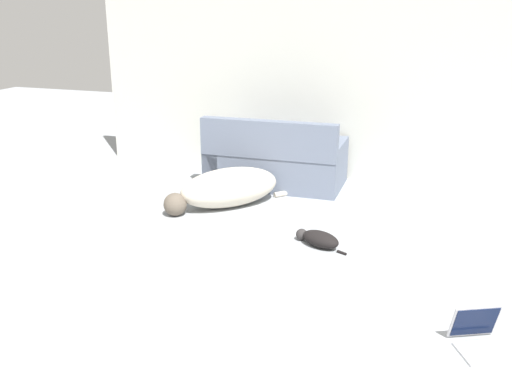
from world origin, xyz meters
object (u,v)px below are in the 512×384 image
(couch, at_px, (275,163))
(cat, at_px, (319,239))
(dog, at_px, (227,188))
(laptop_open, at_px, (479,334))

(couch, bearing_deg, cat, 117.94)
(dog, bearing_deg, cat, 100.61)
(couch, bearing_deg, dog, 72.72)
(laptop_open, bearing_deg, dog, 115.54)
(couch, height_order, cat, couch)
(dog, distance_m, laptop_open, 3.24)
(couch, relative_size, cat, 3.03)
(dog, relative_size, cat, 2.41)
(laptop_open, bearing_deg, couch, 101.52)
(couch, distance_m, cat, 1.93)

